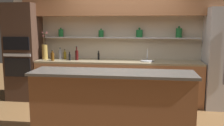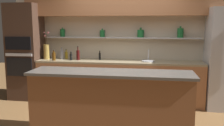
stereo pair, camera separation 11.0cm
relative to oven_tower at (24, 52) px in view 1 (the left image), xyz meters
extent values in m
plane|color=brown|center=(2.25, -1.24, -1.08)|extent=(12.00, 12.00, 0.00)
cube|color=beige|center=(2.25, 0.36, 0.22)|extent=(5.20, 0.10, 2.60)
cube|color=#B7B7BC|center=(2.15, 0.22, 0.33)|extent=(3.47, 0.18, 0.02)
cylinder|color=#19602D|center=(0.82, 0.21, 0.43)|extent=(0.11, 0.11, 0.17)
sphere|color=#19602D|center=(0.82, 0.21, 0.53)|extent=(0.04, 0.04, 0.04)
cylinder|color=#19602D|center=(1.75, 0.21, 0.42)|extent=(0.11, 0.11, 0.15)
sphere|color=#19602D|center=(1.75, 0.21, 0.51)|extent=(0.04, 0.04, 0.04)
cylinder|color=#19602D|center=(2.60, 0.21, 0.42)|extent=(0.14, 0.14, 0.16)
sphere|color=#19602D|center=(2.60, 0.21, 0.53)|extent=(0.05, 0.05, 0.05)
cylinder|color=#19602D|center=(3.45, 0.21, 0.44)|extent=(0.13, 0.13, 0.20)
sphere|color=#19602D|center=(3.45, 0.21, 0.57)|extent=(0.05, 0.05, 0.05)
cube|color=#99603D|center=(2.25, 0.14, 1.01)|extent=(4.42, 0.34, 0.42)
cube|color=#99603D|center=(2.15, 0.00, -0.64)|extent=(3.57, 0.62, 0.88)
cube|color=gray|center=(2.15, 0.00, -0.18)|extent=(3.57, 0.62, 0.04)
cube|color=brown|center=(2.25, -1.74, -0.59)|extent=(2.36, 0.55, 0.98)
cube|color=#56514C|center=(2.25, -1.74, -0.08)|extent=(2.42, 0.61, 0.04)
cube|color=#3D281E|center=(0.00, 0.00, 0.00)|extent=(0.70, 0.62, 2.16)
cube|color=black|center=(0.00, -0.32, -0.30)|extent=(0.59, 0.02, 0.40)
cube|color=black|center=(0.00, -0.32, 0.22)|extent=(0.59, 0.02, 0.28)
cube|color=#B7B7BC|center=(0.00, -0.32, -0.03)|extent=(0.61, 0.02, 0.06)
cylinder|color=olive|center=(0.49, 0.03, 0.01)|extent=(0.13, 0.13, 0.33)
cylinder|color=#4C3319|center=(0.48, 0.04, 0.27)|extent=(0.02, 0.02, 0.20)
sphere|color=pink|center=(0.45, 0.07, 0.37)|extent=(0.05, 0.05, 0.05)
cylinder|color=#4C3319|center=(0.46, 0.05, 0.31)|extent=(0.04, 0.05, 0.27)
sphere|color=pink|center=(0.43, 0.08, 0.44)|extent=(0.04, 0.04, 0.04)
cylinder|color=#4C3319|center=(0.50, 0.03, 0.30)|extent=(0.02, 0.07, 0.26)
sphere|color=pink|center=(0.54, 0.04, 0.44)|extent=(0.05, 0.05, 0.05)
cylinder|color=#B7B7BC|center=(2.78, 0.00, -0.15)|extent=(0.29, 0.29, 0.02)
cylinder|color=#B7B7BC|center=(2.78, 0.11, -0.03)|extent=(0.02, 0.02, 0.22)
cylinder|color=#B7B7BC|center=(2.78, 0.05, 0.08)|extent=(0.02, 0.12, 0.02)
cylinder|color=black|center=(1.70, 0.13, -0.08)|extent=(0.05, 0.05, 0.15)
cylinder|color=black|center=(1.70, 0.13, 0.01)|extent=(0.03, 0.03, 0.04)
cylinder|color=black|center=(1.70, 0.13, 0.03)|extent=(0.03, 0.03, 0.01)
cylinder|color=gray|center=(0.83, 0.09, -0.06)|extent=(0.07, 0.07, 0.20)
cylinder|color=gray|center=(0.83, 0.09, 0.07)|extent=(0.03, 0.03, 0.04)
cylinder|color=black|center=(0.83, 0.09, 0.10)|extent=(0.03, 0.03, 0.01)
cylinder|color=#4C2D0C|center=(0.74, -0.16, -0.07)|extent=(0.08, 0.08, 0.17)
cylinder|color=#4C2D0C|center=(0.74, -0.16, 0.04)|extent=(0.03, 0.03, 0.04)
cylinder|color=black|center=(0.74, -0.16, 0.07)|extent=(0.03, 0.03, 0.01)
cylinder|color=#380C0C|center=(1.23, 0.00, -0.05)|extent=(0.07, 0.07, 0.21)
cylinder|color=#380C0C|center=(1.23, 0.00, 0.09)|extent=(0.02, 0.02, 0.08)
cylinder|color=black|center=(1.23, 0.00, 0.14)|extent=(0.03, 0.03, 0.01)
cylinder|color=olive|center=(0.92, 0.12, -0.08)|extent=(0.06, 0.06, 0.16)
cylinder|color=olive|center=(0.92, 0.12, 0.03)|extent=(0.03, 0.03, 0.05)
cylinder|color=black|center=(0.92, 0.12, 0.06)|extent=(0.03, 0.03, 0.01)
cylinder|color=black|center=(1.10, -0.07, -0.09)|extent=(0.05, 0.05, 0.14)
cylinder|color=black|center=(1.10, -0.07, 0.00)|extent=(0.03, 0.03, 0.04)
cylinder|color=black|center=(1.10, -0.07, 0.02)|extent=(0.03, 0.03, 0.01)
camera|label=1|loc=(2.72, -5.32, 0.64)|focal=40.00mm
camera|label=2|loc=(2.83, -5.30, 0.64)|focal=40.00mm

